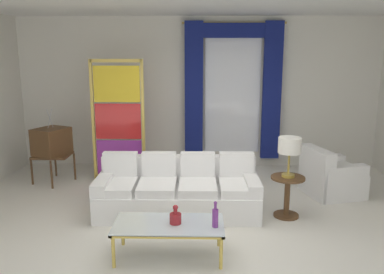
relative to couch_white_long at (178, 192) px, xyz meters
name	(u,v)px	position (x,y,z in m)	size (l,w,h in m)	color
ground_plane	(197,226)	(0.28, -0.52, -0.31)	(16.00, 16.00, 0.00)	silver
wall_rear	(199,93)	(0.28, 2.54, 1.19)	(8.00, 0.12, 3.00)	white
ceiling_slab	(198,1)	(0.28, 0.28, 2.71)	(8.00, 7.60, 0.04)	white
curtained_window	(233,82)	(0.96, 2.38, 1.44)	(2.00, 0.17, 2.70)	white
couch_white_long	(178,192)	(0.00, 0.00, 0.00)	(2.35, 0.95, 0.86)	white
coffee_table	(169,226)	(-0.03, -1.34, 0.07)	(1.26, 0.61, 0.41)	silver
bottle_blue_decanter	(175,217)	(0.05, -1.34, 0.18)	(0.14, 0.14, 0.22)	maroon
bottle_crystal_tall	(215,217)	(0.50, -1.42, 0.23)	(0.07, 0.07, 0.30)	#753384
vintage_tv	(52,143)	(-2.33, 1.31, 0.42)	(0.71, 0.75, 1.35)	brown
armchair_white	(329,178)	(2.46, 0.77, -0.02)	(1.00, 0.99, 0.80)	white
stained_glass_divider	(118,124)	(-1.15, 1.44, 0.75)	(0.95, 0.05, 2.20)	gold
peacock_figurine	(138,175)	(-0.77, 1.07, -0.09)	(0.44, 0.60, 0.50)	beige
round_side_table	(287,193)	(1.57, -0.15, 0.05)	(0.48, 0.48, 0.59)	brown
table_lamp_brass	(290,147)	(1.57, -0.15, 0.72)	(0.32, 0.32, 0.57)	#B29338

